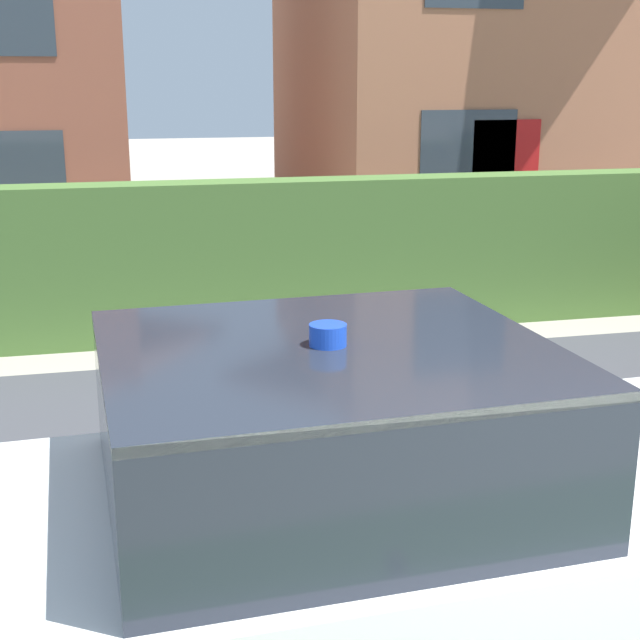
{
  "coord_description": "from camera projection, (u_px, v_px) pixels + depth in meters",
  "views": [
    {
      "loc": [
        -2.04,
        -1.09,
        2.67
      ],
      "look_at": [
        -0.69,
        4.68,
        1.05
      ],
      "focal_mm": 50.0,
      "sensor_mm": 36.0,
      "label": 1
    }
  ],
  "objects": [
    {
      "name": "wheelie_bin",
      "position": [
        562.0,
        249.0,
        11.28
      ],
      "size": [
        0.78,
        0.8,
        1.12
      ],
      "rotation": [
        0.0,
        0.0,
        0.26
      ],
      "color": "#474C8C",
      "rests_on": "ground"
    },
    {
      "name": "road_strip",
      "position": [
        449.0,
        497.0,
        5.85
      ],
      "size": [
        28.0,
        6.44,
        0.01
      ],
      "primitive_type": "cube",
      "color": "#424247",
      "rests_on": "ground"
    },
    {
      "name": "garden_hedge",
      "position": [
        219.0,
        260.0,
        9.29
      ],
      "size": [
        12.76,
        0.51,
        1.64
      ],
      "primitive_type": "cube",
      "color": "#4C7233",
      "rests_on": "ground"
    },
    {
      "name": "police_car",
      "position": [
        369.0,
        534.0,
        3.85
      ],
      "size": [
        4.02,
        2.0,
        1.71
      ],
      "rotation": [
        0.0,
        0.0,
        0.05
      ],
      "color": "black",
      "rests_on": "road_strip"
    }
  ]
}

